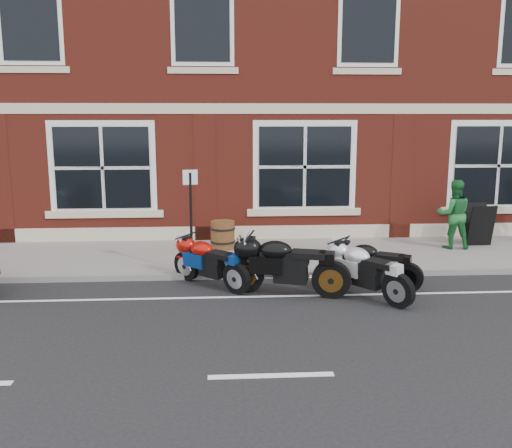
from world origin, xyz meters
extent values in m
plane|color=black|center=(0.00, 0.00, 0.00)|extent=(80.00, 80.00, 0.00)
cube|color=slate|center=(0.00, 3.00, 0.06)|extent=(30.00, 3.00, 0.12)
cube|color=slate|center=(0.00, 1.42, 0.06)|extent=(30.00, 0.16, 0.12)
cube|color=maroon|center=(0.00, 10.50, 6.00)|extent=(24.00, 12.00, 12.00)
cylinder|color=black|center=(-1.28, 1.36, 0.30)|extent=(0.51, 0.50, 0.60)
cylinder|color=black|center=(-0.32, 0.42, 0.30)|extent=(0.51, 0.50, 0.60)
cube|color=black|center=(-0.83, 0.92, 0.62)|extent=(0.69, 0.68, 0.21)
ellipsoid|color=#9C0E06|center=(-0.93, 1.02, 0.73)|extent=(0.61, 0.61, 0.30)
cube|color=black|center=(-0.57, 0.66, 0.69)|extent=(0.54, 0.53, 0.09)
cylinder|color=black|center=(-0.16, 0.52, 0.35)|extent=(0.71, 0.33, 0.70)
cylinder|color=black|center=(1.36, 0.07, 0.35)|extent=(0.71, 0.33, 0.70)
cube|color=black|center=(0.55, 0.31, 0.72)|extent=(0.91, 0.50, 0.24)
ellipsoid|color=black|center=(0.39, 0.35, 0.85)|extent=(0.70, 0.55, 0.35)
cube|color=black|center=(0.97, 0.19, 0.81)|extent=(0.66, 0.44, 0.11)
cylinder|color=black|center=(1.58, 0.60, 0.31)|extent=(0.47, 0.57, 0.62)
cylinder|color=black|center=(2.42, -0.53, 0.31)|extent=(0.47, 0.57, 0.62)
cube|color=black|center=(1.97, 0.07, 0.64)|extent=(0.65, 0.76, 0.21)
ellipsoid|color=silver|center=(1.89, 0.19, 0.76)|extent=(0.60, 0.64, 0.31)
cube|color=black|center=(2.20, -0.24, 0.72)|extent=(0.52, 0.58, 0.10)
cylinder|color=black|center=(1.75, 0.98, 0.28)|extent=(0.55, 0.38, 0.57)
cylinder|color=black|center=(2.86, 0.34, 0.28)|extent=(0.55, 0.38, 0.57)
cube|color=black|center=(2.27, 0.68, 0.58)|extent=(0.72, 0.54, 0.19)
ellipsoid|color=black|center=(2.15, 0.75, 0.69)|extent=(0.59, 0.52, 0.28)
cube|color=black|center=(2.57, 0.51, 0.66)|extent=(0.54, 0.44, 0.09)
imported|color=#1C642C|center=(4.89, 3.27, 0.94)|extent=(0.87, 0.72, 1.64)
cylinder|color=#4F3A15|center=(-0.58, 3.56, 0.45)|extent=(0.56, 0.56, 0.66)
cylinder|color=black|center=(-0.58, 3.56, 0.29)|extent=(0.59, 0.59, 0.05)
cylinder|color=black|center=(-0.58, 3.56, 0.61)|extent=(0.59, 0.59, 0.05)
cylinder|color=black|center=(-1.21, 1.55, 1.13)|extent=(0.05, 0.05, 2.01)
cube|color=silver|center=(-1.21, 1.55, 2.04)|extent=(0.29, 0.08, 0.29)
camera|label=1|loc=(-0.61, -9.69, 3.24)|focal=40.00mm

